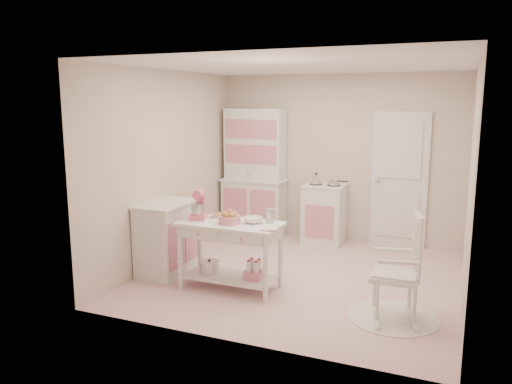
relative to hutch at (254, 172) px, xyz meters
The scene contains 14 objects.
room_shell 2.21m from the hutch, 51.34° to the right, with size 3.84×3.84×2.62m.
door 2.29m from the hutch, ahead, with size 0.82×0.05×2.04m, color white.
hutch is the anchor object (origin of this frame).
stove 1.33m from the hutch, ahead, with size 0.62×0.57×0.92m, color white.
base_cabinet 2.27m from the hutch, 97.93° to the right, with size 0.54×0.84×0.92m, color white.
lace_rug 3.71m from the hutch, 43.73° to the right, with size 0.92×0.92×0.01m, color white.
rocking_chair 3.60m from the hutch, 43.73° to the right, with size 0.48×0.72×1.10m, color white.
work_table 2.53m from the hutch, 73.80° to the right, with size 1.20×0.60×0.80m, color white.
stand_mixer 2.35m from the hutch, 83.55° to the right, with size 0.20×0.28×0.34m, color #DD5D78.
cookie_tray 2.25m from the hutch, 76.21° to the right, with size 0.34×0.24×0.02m, color silver.
bread_basket 2.51m from the hutch, 73.68° to the right, with size 0.25×0.25×0.09m, color pink.
mixing_bowl 2.47m from the hutch, 67.46° to the right, with size 0.22×0.22×0.07m, color white.
metal_pitcher 2.47m from the hutch, 62.88° to the right, with size 0.10×0.10×0.17m, color silver.
recipe_book 2.73m from the hutch, 65.38° to the right, with size 0.17×0.23×0.02m, color white.
Camera 1 is at (1.79, -5.77, 2.19)m, focal length 35.00 mm.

